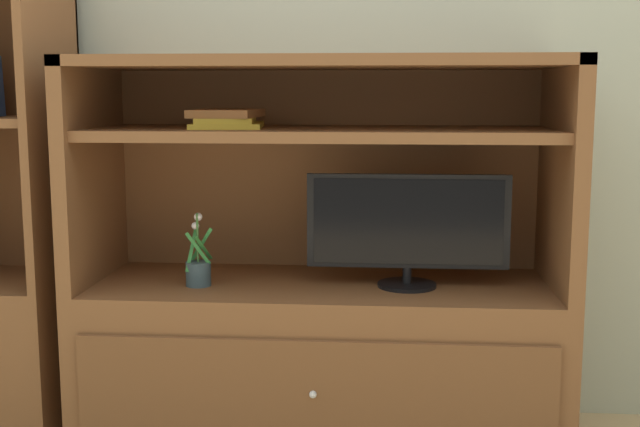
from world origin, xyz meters
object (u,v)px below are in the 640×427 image
media_console (321,318)px  tv_monitor (408,226)px  potted_plant (198,269)px  magazine_stack (227,119)px  bookshelf_tall (8,268)px

media_console → tv_monitor: media_console is taller
media_console → potted_plant: 0.46m
potted_plant → tv_monitor: bearing=3.4°
tv_monitor → potted_plant: size_ratio=2.71×
tv_monitor → magazine_stack: bearing=176.2°
magazine_stack → bookshelf_tall: (-0.81, 0.01, -0.53)m
magazine_stack → tv_monitor: bearing=-3.8°
bookshelf_tall → media_console: bearing=-0.3°
tv_monitor → potted_plant: bearing=-176.6°
potted_plant → magazine_stack: 0.52m
magazine_stack → media_console: bearing=0.3°
media_console → bookshelf_tall: (-1.13, 0.01, 0.16)m
media_console → bookshelf_tall: bookshelf_tall is taller
tv_monitor → bookshelf_tall: (-1.43, 0.05, -0.18)m
media_console → potted_plant: size_ratio=6.60×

